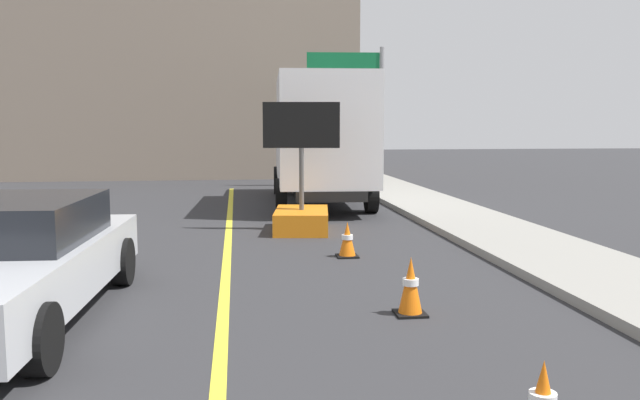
# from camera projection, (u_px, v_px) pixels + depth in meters

# --- Properties ---
(arrow_board_trailer) EXTENTS (1.60, 1.93, 2.70)m
(arrow_board_trailer) POSITION_uv_depth(u_px,v_px,m) (302.00, 208.00, 13.54)
(arrow_board_trailer) COLOR orange
(arrow_board_trailer) RESTS_ON ground
(box_truck) EXTENTS (2.84, 7.41, 3.50)m
(box_truck) POSITION_uv_depth(u_px,v_px,m) (320.00, 138.00, 18.00)
(box_truck) COLOR black
(box_truck) RESTS_ON ground
(pickup_car) EXTENTS (2.28, 5.05, 1.38)m
(pickup_car) POSITION_uv_depth(u_px,v_px,m) (6.00, 260.00, 7.26)
(pickup_car) COLOR silver
(pickup_car) RESTS_ON ground
(highway_guide_sign) EXTENTS (2.78, 0.33, 5.00)m
(highway_guide_sign) POSITION_uv_depth(u_px,v_px,m) (360.00, 92.00, 23.00)
(highway_guide_sign) COLOR gray
(highway_guide_sign) RESTS_ON ground
(far_building_block) EXTENTS (15.09, 8.73, 10.74)m
(far_building_block) POSITION_uv_depth(u_px,v_px,m) (182.00, 57.00, 29.79)
(far_building_block) COLOR gray
(far_building_block) RESTS_ON ground
(traffic_cone_mid_lane) EXTENTS (0.36, 0.36, 0.69)m
(traffic_cone_mid_lane) POSITION_uv_depth(u_px,v_px,m) (411.00, 286.00, 7.52)
(traffic_cone_mid_lane) COLOR black
(traffic_cone_mid_lane) RESTS_ON ground
(traffic_cone_far_lane) EXTENTS (0.36, 0.36, 0.60)m
(traffic_cone_far_lane) POSITION_uv_depth(u_px,v_px,m) (347.00, 240.00, 10.85)
(traffic_cone_far_lane) COLOR black
(traffic_cone_far_lane) RESTS_ON ground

